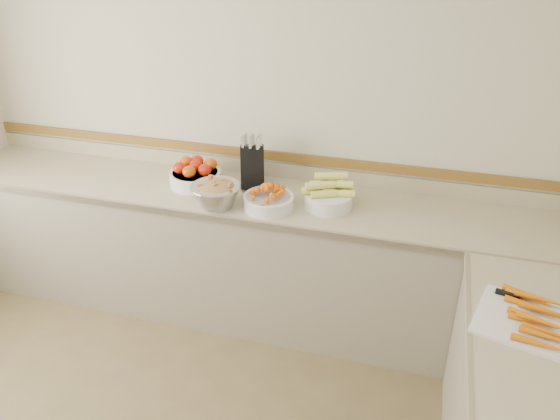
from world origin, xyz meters
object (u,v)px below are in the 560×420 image
(corn_bowl, at_px, (328,196))
(rhubarb_bowl, at_px, (216,193))
(cherry_tomato_bowl, at_px, (268,199))
(knife_block, at_px, (252,165))
(tomato_bowl, at_px, (195,174))
(cutting_board, at_px, (536,321))

(corn_bowl, height_order, rhubarb_bowl, corn_bowl)
(cherry_tomato_bowl, distance_m, corn_bowl, 0.36)
(knife_block, bearing_deg, rhubarb_bowl, -109.63)
(tomato_bowl, bearing_deg, cherry_tomato_bowl, -18.42)
(knife_block, relative_size, cutting_board, 0.64)
(knife_block, distance_m, rhubarb_bowl, 0.35)
(corn_bowl, height_order, cutting_board, corn_bowl)
(tomato_bowl, relative_size, rhubarb_bowl, 1.12)
(corn_bowl, bearing_deg, knife_block, 164.39)
(rhubarb_bowl, relative_size, cutting_board, 0.53)
(tomato_bowl, xyz_separation_m, cutting_board, (1.96, -0.89, -0.05))
(knife_block, xyz_separation_m, cutting_board, (1.59, -0.97, -0.12))
(tomato_bowl, relative_size, cutting_board, 0.60)
(cherry_tomato_bowl, xyz_separation_m, rhubarb_bowl, (-0.30, -0.07, 0.03))
(corn_bowl, relative_size, rhubarb_bowl, 1.08)
(rhubarb_bowl, bearing_deg, corn_bowl, 15.94)
(tomato_bowl, height_order, rhubarb_bowl, rhubarb_bowl)
(knife_block, xyz_separation_m, cherry_tomato_bowl, (0.19, -0.26, -0.09))
(tomato_bowl, height_order, corn_bowl, corn_bowl)
(rhubarb_bowl, height_order, cutting_board, rhubarb_bowl)
(cherry_tomato_bowl, relative_size, rhubarb_bowl, 1.02)
(cherry_tomato_bowl, bearing_deg, corn_bowl, 18.33)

